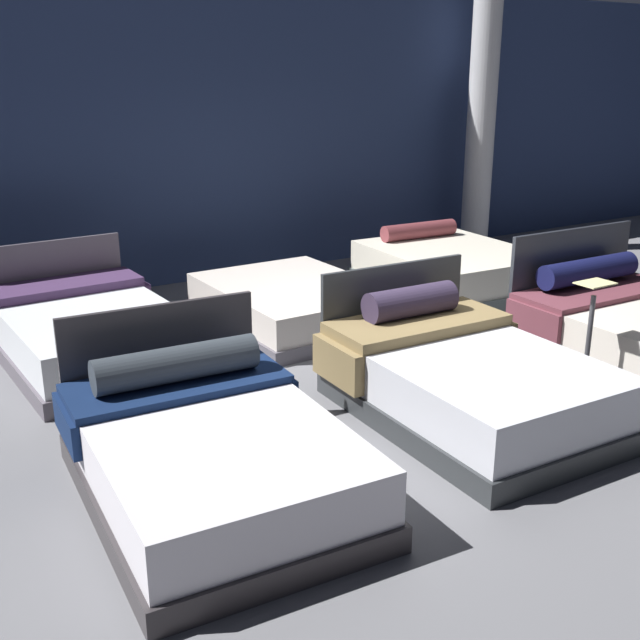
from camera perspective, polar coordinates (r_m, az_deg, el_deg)
The scene contains 9 objects.
ground_plane at distance 6.70m, azimuth 4.72°, elevation -3.85°, with size 18.00×18.00×0.02m, color slate.
showroom_back_wall at distance 9.47m, azimuth -8.60°, elevation 13.43°, with size 18.00×0.06×3.50m, color navy.
bed_0 at distance 4.77m, azimuth -8.16°, elevation -9.77°, with size 1.58×2.12×0.97m.
bed_1 at distance 5.86m, azimuth 10.64°, elevation -4.31°, with size 1.60×2.12×0.97m.
bed_3 at distance 7.18m, azimuth -16.82°, elevation -0.82°, with size 1.59×2.18×0.91m.
bed_4 at distance 7.86m, azimuth -1.98°, elevation 1.22°, with size 1.60×2.02×0.42m.
bed_5 at distance 9.02m, azimuth 9.69°, elevation 3.61°, with size 1.73×2.05×0.73m.
price_sign at distance 6.43m, azimuth 19.24°, elevation -2.33°, with size 0.28×0.24×0.93m.
support_pillar at distance 11.13m, azimuth 11.86°, elevation 13.93°, with size 0.39×0.39×3.50m, color silver.
Camera 1 is at (-3.71, -5.00, 2.49)m, focal length 43.06 mm.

